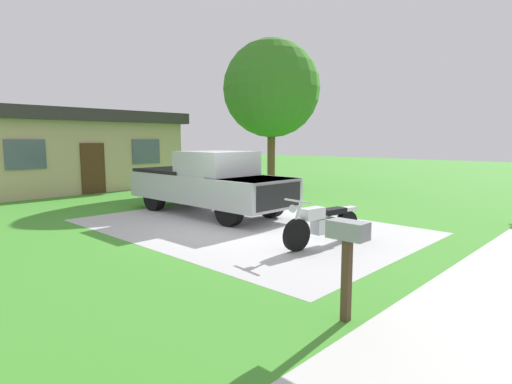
# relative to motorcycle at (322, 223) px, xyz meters

# --- Properties ---
(ground_plane) EXTENTS (80.00, 80.00, 0.00)m
(ground_plane) POSITION_rel_motorcycle_xyz_m (0.20, 2.57, -0.47)
(ground_plane) COLOR #41902D
(driveway_pad) EXTENTS (5.81, 8.48, 0.01)m
(driveway_pad) POSITION_rel_motorcycle_xyz_m (0.20, 2.57, -0.47)
(driveway_pad) COLOR #B4B4B4
(driveway_pad) RESTS_ON ground
(sidewalk_strip) EXTENTS (36.00, 1.80, 0.01)m
(sidewalk_strip) POSITION_rel_motorcycle_xyz_m (0.20, -3.43, -0.47)
(sidewalk_strip) COLOR beige
(sidewalk_strip) RESTS_ON ground
(motorcycle) EXTENTS (2.21, 0.70, 1.09)m
(motorcycle) POSITION_rel_motorcycle_xyz_m (0.00, 0.00, 0.00)
(motorcycle) COLOR black
(motorcycle) RESTS_ON ground
(pickup_truck) EXTENTS (2.01, 5.63, 1.90)m
(pickup_truck) POSITION_rel_motorcycle_xyz_m (0.78, 4.72, 0.48)
(pickup_truck) COLOR black
(pickup_truck) RESTS_ON ground
(mailbox) EXTENTS (0.26, 0.48, 1.26)m
(mailbox) POSITION_rel_motorcycle_xyz_m (-2.86, -2.31, 0.51)
(mailbox) COLOR #4C3823
(mailbox) RESTS_ON ground
(shade_tree) EXTENTS (4.41, 4.41, 6.75)m
(shade_tree) POSITION_rel_motorcycle_xyz_m (7.12, 7.75, 4.06)
(shade_tree) COLOR brown
(shade_tree) RESTS_ON ground
(neighbor_house) EXTENTS (9.60, 5.60, 3.50)m
(neighbor_house) POSITION_rel_motorcycle_xyz_m (0.47, 14.26, 1.32)
(neighbor_house) COLOR tan
(neighbor_house) RESTS_ON ground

